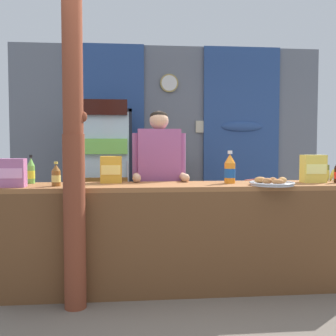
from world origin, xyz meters
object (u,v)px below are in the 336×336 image
(shopkeeper, at_px, (159,171))
(snack_box_choco_powder, at_px, (111,169))
(snack_box_instant_noodle, at_px, (313,169))
(plastic_lawn_chair, at_px, (247,207))
(pastry_tray, at_px, (272,183))
(stall_counter, at_px, (187,226))
(soda_bottle_lime_soda, at_px, (31,171))
(snack_box_wafer, at_px, (13,173))
(soda_bottle_orange_soda, at_px, (230,169))
(banana_bunch, at_px, (328,175))
(timber_post, at_px, (74,141))
(soda_bottle_iced_tea, at_px, (56,176))
(bottle_shelf_rack, at_px, (166,192))
(drink_fridge, at_px, (107,164))

(shopkeeper, height_order, snack_box_choco_powder, shopkeeper)
(snack_box_instant_noodle, bearing_deg, snack_box_choco_powder, 175.40)
(plastic_lawn_chair, height_order, pastry_tray, pastry_tray)
(stall_counter, bearing_deg, soda_bottle_lime_soda, 168.25)
(soda_bottle_lime_soda, relative_size, snack_box_wafer, 1.10)
(stall_counter, height_order, soda_bottle_orange_soda, soda_bottle_orange_soda)
(stall_counter, height_order, shopkeeper, shopkeeper)
(snack_box_choco_powder, height_order, snack_box_instant_noodle, snack_box_instant_noodle)
(soda_bottle_lime_soda, relative_size, pastry_tray, 0.68)
(plastic_lawn_chair, relative_size, snack_box_wafer, 3.67)
(stall_counter, distance_m, banana_bunch, 1.52)
(soda_bottle_orange_soda, distance_m, soda_bottle_lime_soda, 1.79)
(pastry_tray, height_order, banana_bunch, banana_bunch)
(soda_bottle_lime_soda, distance_m, snack_box_wafer, 0.32)
(snack_box_choco_powder, relative_size, banana_bunch, 0.92)
(snack_box_choco_powder, relative_size, pastry_tray, 0.64)
(timber_post, bearing_deg, soda_bottle_iced_tea, 123.62)
(shopkeeper, distance_m, soda_bottle_lime_soda, 1.21)
(snack_box_wafer, bearing_deg, timber_post, -23.85)
(timber_post, bearing_deg, plastic_lawn_chair, 43.28)
(bottle_shelf_rack, bearing_deg, timber_post, -110.48)
(drink_fridge, xyz_separation_m, pastry_tray, (1.53, -2.18, -0.07))
(drink_fridge, relative_size, snack_box_choco_powder, 7.68)
(bottle_shelf_rack, bearing_deg, pastry_tray, -73.58)
(soda_bottle_iced_tea, xyz_separation_m, pastry_tray, (1.83, -0.11, -0.07))
(snack_box_instant_noodle, distance_m, pastry_tray, 0.54)
(plastic_lawn_chair, bearing_deg, soda_bottle_lime_soda, -151.98)
(timber_post, relative_size, pastry_tray, 7.11)
(plastic_lawn_chair, xyz_separation_m, banana_bunch, (0.43, -1.24, 0.50))
(bottle_shelf_rack, distance_m, plastic_lawn_chair, 1.22)
(snack_box_instant_noodle, bearing_deg, banana_bunch, 36.23)
(soda_bottle_lime_soda, bearing_deg, bottle_shelf_rack, 54.80)
(shopkeeper, height_order, soda_bottle_orange_soda, shopkeeper)
(pastry_tray, bearing_deg, plastic_lawn_chair, 80.15)
(plastic_lawn_chair, xyz_separation_m, snack_box_instant_noodle, (0.20, -1.41, 0.57))
(soda_bottle_iced_tea, xyz_separation_m, snack_box_choco_powder, (0.45, 0.27, 0.03))
(soda_bottle_orange_soda, xyz_separation_m, pastry_tray, (0.31, -0.22, -0.10))
(stall_counter, bearing_deg, banana_bunch, 12.48)
(snack_box_instant_noodle, bearing_deg, stall_counter, -172.99)
(bottle_shelf_rack, height_order, banana_bunch, bottle_shelf_rack)
(drink_fridge, xyz_separation_m, soda_bottle_iced_tea, (-0.30, -2.07, -0.00))
(stall_counter, relative_size, shopkeeper, 1.92)
(banana_bunch, bearing_deg, timber_post, -166.29)
(stall_counter, xyz_separation_m, snack_box_choco_powder, (-0.67, 0.30, 0.48))
(bottle_shelf_rack, distance_m, shopkeeper, 1.78)
(drink_fridge, relative_size, shopkeeper, 1.16)
(drink_fridge, distance_m, plastic_lawn_chair, 1.97)
(snack_box_wafer, bearing_deg, stall_counter, 1.01)
(plastic_lawn_chair, relative_size, soda_bottle_iced_tea, 4.17)
(stall_counter, height_order, soda_bottle_lime_soda, soda_bottle_lime_soda)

